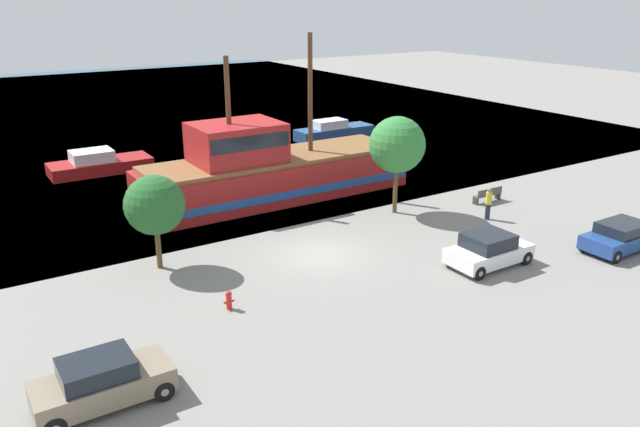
{
  "coord_description": "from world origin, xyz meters",
  "views": [
    {
      "loc": [
        -14.33,
        -22.47,
        11.43
      ],
      "look_at": [
        1.28,
        2.0,
        1.2
      ],
      "focal_mm": 35.0,
      "sensor_mm": 36.0,
      "label": 1
    }
  ],
  "objects_px": {
    "moored_boat_dockside": "(333,131)",
    "parked_car_curb_mid": "(489,250)",
    "fire_hydrant": "(229,299)",
    "pirate_ship": "(271,170)",
    "moored_boat_outer": "(99,164)",
    "parked_car_curb_rear": "(102,382)",
    "parked_car_curb_front": "(623,236)",
    "pedestrian_walking_near": "(488,203)",
    "bench_promenade_east": "(488,195)"
  },
  "relations": [
    {
      "from": "moored_boat_dockside",
      "to": "fire_hydrant",
      "type": "height_order",
      "value": "moored_boat_dockside"
    },
    {
      "from": "moored_boat_dockside",
      "to": "parked_car_curb_rear",
      "type": "xyz_separation_m",
      "value": [
        -25.58,
        -26.15,
        0.12
      ]
    },
    {
      "from": "pirate_ship",
      "to": "fire_hydrant",
      "type": "bearing_deg",
      "value": -125.09
    },
    {
      "from": "fire_hydrant",
      "to": "parked_car_curb_front",
      "type": "bearing_deg",
      "value": -14.08
    },
    {
      "from": "moored_boat_dockside",
      "to": "fire_hydrant",
      "type": "distance_m",
      "value": 30.27
    },
    {
      "from": "moored_boat_outer",
      "to": "parked_car_curb_mid",
      "type": "relative_size",
      "value": 1.73
    },
    {
      "from": "parked_car_curb_front",
      "to": "pedestrian_walking_near",
      "type": "xyz_separation_m",
      "value": [
        -2.17,
        6.39,
        0.2
      ]
    },
    {
      "from": "parked_car_curb_mid",
      "to": "bench_promenade_east",
      "type": "height_order",
      "value": "parked_car_curb_mid"
    },
    {
      "from": "pirate_ship",
      "to": "parked_car_curb_mid",
      "type": "xyz_separation_m",
      "value": [
        3.4,
        -13.9,
        -0.94
      ]
    },
    {
      "from": "parked_car_curb_rear",
      "to": "moored_boat_dockside",
      "type": "bearing_deg",
      "value": 45.63
    },
    {
      "from": "parked_car_curb_front",
      "to": "bench_promenade_east",
      "type": "bearing_deg",
      "value": 89.54
    },
    {
      "from": "parked_car_curb_front",
      "to": "fire_hydrant",
      "type": "xyz_separation_m",
      "value": [
        -18.14,
        4.55,
        -0.28
      ]
    },
    {
      "from": "parked_car_curb_mid",
      "to": "parked_car_curb_rear",
      "type": "distance_m",
      "value": 17.07
    },
    {
      "from": "pedestrian_walking_near",
      "to": "parked_car_curb_front",
      "type": "bearing_deg",
      "value": -71.23
    },
    {
      "from": "moored_boat_dockside",
      "to": "fire_hydrant",
      "type": "relative_size",
      "value": 8.87
    },
    {
      "from": "moored_boat_dockside",
      "to": "parked_car_curb_rear",
      "type": "height_order",
      "value": "moored_boat_dockside"
    },
    {
      "from": "moored_boat_dockside",
      "to": "parked_car_curb_mid",
      "type": "bearing_deg",
      "value": -108.73
    },
    {
      "from": "moored_boat_dockside",
      "to": "parked_car_curb_mid",
      "type": "distance_m",
      "value": 26.58
    },
    {
      "from": "moored_boat_outer",
      "to": "pirate_ship",
      "type": "bearing_deg",
      "value": -56.89
    },
    {
      "from": "parked_car_curb_front",
      "to": "parked_car_curb_mid",
      "type": "relative_size",
      "value": 1.12
    },
    {
      "from": "moored_boat_dockside",
      "to": "parked_car_curb_front",
      "type": "relative_size",
      "value": 1.58
    },
    {
      "from": "parked_car_curb_mid",
      "to": "fire_hydrant",
      "type": "xyz_separation_m",
      "value": [
        -11.45,
        2.43,
        -0.32
      ]
    },
    {
      "from": "moored_boat_outer",
      "to": "parked_car_curb_front",
      "type": "height_order",
      "value": "moored_boat_outer"
    },
    {
      "from": "bench_promenade_east",
      "to": "parked_car_curb_front",
      "type": "bearing_deg",
      "value": -90.46
    },
    {
      "from": "pirate_ship",
      "to": "moored_boat_outer",
      "type": "bearing_deg",
      "value": 123.11
    },
    {
      "from": "moored_boat_outer",
      "to": "fire_hydrant",
      "type": "bearing_deg",
      "value": -92.0
    },
    {
      "from": "parked_car_curb_front",
      "to": "parked_car_curb_mid",
      "type": "bearing_deg",
      "value": 162.43
    },
    {
      "from": "parked_car_curb_front",
      "to": "parked_car_curb_rear",
      "type": "relative_size",
      "value": 1.09
    },
    {
      "from": "parked_car_curb_front",
      "to": "bench_promenade_east",
      "type": "height_order",
      "value": "parked_car_curb_front"
    },
    {
      "from": "parked_car_curb_front",
      "to": "pedestrian_walking_near",
      "type": "bearing_deg",
      "value": 108.77
    },
    {
      "from": "pirate_ship",
      "to": "pedestrian_walking_near",
      "type": "xyz_separation_m",
      "value": [
        7.92,
        -9.63,
        -0.78
      ]
    },
    {
      "from": "pirate_ship",
      "to": "moored_boat_dockside",
      "type": "height_order",
      "value": "pirate_ship"
    },
    {
      "from": "bench_promenade_east",
      "to": "pedestrian_walking_near",
      "type": "height_order",
      "value": "pedestrian_walking_near"
    },
    {
      "from": "parked_car_curb_rear",
      "to": "bench_promenade_east",
      "type": "height_order",
      "value": "parked_car_curb_rear"
    },
    {
      "from": "moored_boat_dockside",
      "to": "parked_car_curb_front",
      "type": "bearing_deg",
      "value": -93.86
    },
    {
      "from": "pedestrian_walking_near",
      "to": "parked_car_curb_rear",
      "type": "bearing_deg",
      "value": -166.33
    },
    {
      "from": "bench_promenade_east",
      "to": "pirate_ship",
      "type": "bearing_deg",
      "value": 143.32
    },
    {
      "from": "fire_hydrant",
      "to": "pirate_ship",
      "type": "bearing_deg",
      "value": 54.91
    },
    {
      "from": "moored_boat_dockside",
      "to": "pedestrian_walking_near",
      "type": "xyz_separation_m",
      "value": [
        -4.01,
        -20.91,
        0.26
      ]
    },
    {
      "from": "moored_boat_dockside",
      "to": "bench_promenade_east",
      "type": "relative_size",
      "value": 3.5
    },
    {
      "from": "moored_boat_dockside",
      "to": "parked_car_curb_mid",
      "type": "xyz_separation_m",
      "value": [
        -8.53,
        -25.17,
        0.1
      ]
    },
    {
      "from": "pirate_ship",
      "to": "pedestrian_walking_near",
      "type": "height_order",
      "value": "pirate_ship"
    },
    {
      "from": "pirate_ship",
      "to": "moored_boat_outer",
      "type": "relative_size",
      "value": 2.65
    },
    {
      "from": "parked_car_curb_rear",
      "to": "fire_hydrant",
      "type": "distance_m",
      "value": 6.56
    },
    {
      "from": "pirate_ship",
      "to": "bench_promenade_east",
      "type": "relative_size",
      "value": 9.04
    },
    {
      "from": "parked_car_curb_rear",
      "to": "fire_hydrant",
      "type": "relative_size",
      "value": 5.15
    },
    {
      "from": "pirate_ship",
      "to": "parked_car_curb_front",
      "type": "relative_size",
      "value": 4.07
    },
    {
      "from": "parked_car_curb_front",
      "to": "pedestrian_walking_near",
      "type": "height_order",
      "value": "pedestrian_walking_near"
    },
    {
      "from": "pirate_ship",
      "to": "bench_promenade_east",
      "type": "bearing_deg",
      "value": -36.68
    },
    {
      "from": "parked_car_curb_rear",
      "to": "parked_car_curb_front",
      "type": "bearing_deg",
      "value": -2.75
    }
  ]
}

